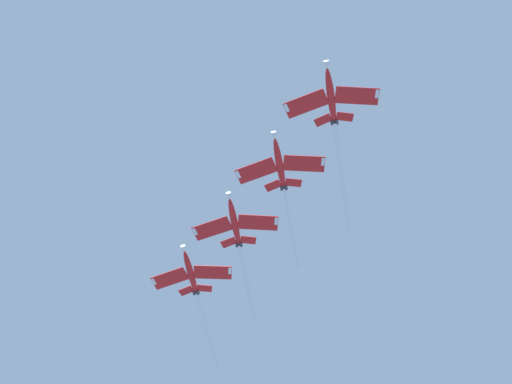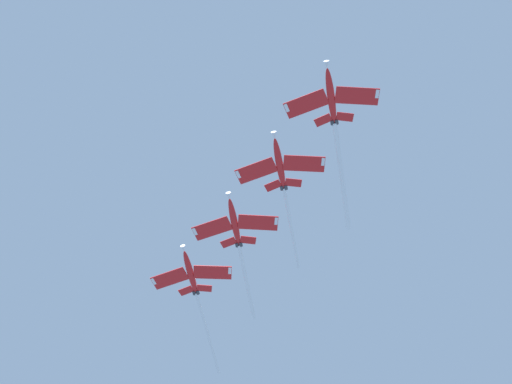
% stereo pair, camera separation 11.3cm
% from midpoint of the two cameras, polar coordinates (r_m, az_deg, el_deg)
% --- Properties ---
extents(jet_lead, '(27.79, 30.63, 10.09)m').
position_cam_midpoint_polar(jet_lead, '(140.96, 6.87, 5.43)').
color(jet_lead, red).
extents(jet_second, '(24.64, 26.68, 9.54)m').
position_cam_midpoint_polar(jet_second, '(145.14, 2.27, 1.28)').
color(jet_second, red).
extents(jet_third, '(24.35, 26.65, 9.93)m').
position_cam_midpoint_polar(jet_third, '(151.39, -1.56, -4.02)').
color(jet_third, red).
extents(jet_fourth, '(27.58, 29.85, 10.27)m').
position_cam_midpoint_polar(jet_fourth, '(161.27, -5.28, -8.22)').
color(jet_fourth, red).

